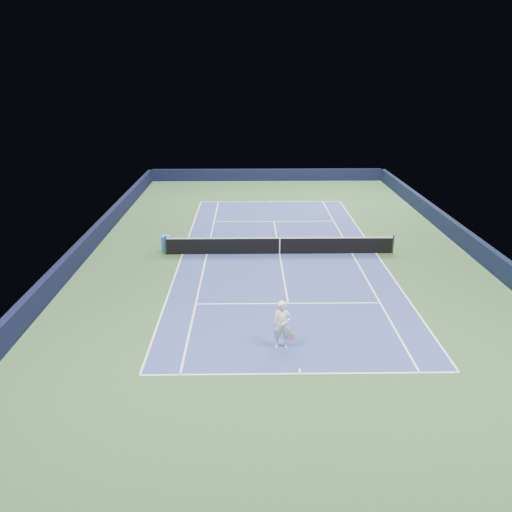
{
  "coord_description": "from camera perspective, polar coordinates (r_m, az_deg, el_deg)",
  "views": [
    {
      "loc": [
        -1.75,
        -26.43,
        9.78
      ],
      "look_at": [
        -1.38,
        -3.0,
        1.0
      ],
      "focal_mm": 35.0,
      "sensor_mm": 36.0,
      "label": 1
    }
  ],
  "objects": [
    {
      "name": "baseline_far",
      "position": [
        39.58,
        1.67,
        6.24
      ],
      "size": [
        10.97,
        0.08,
        0.0
      ],
      "primitive_type": "cube",
      "color": "white",
      "rests_on": "ground"
    },
    {
      "name": "sideline_singles_right",
      "position": [
        28.78,
        10.91,
        0.31
      ],
      "size": [
        0.08,
        23.77,
        0.0
      ],
      "primitive_type": "cube",
      "color": "white",
      "rests_on": "ground"
    },
    {
      "name": "tennis_player",
      "position": [
        18.59,
        3.0,
        -7.88
      ],
      "size": [
        0.83,
        1.27,
        1.88
      ],
      "color": "white",
      "rests_on": "ground"
    },
    {
      "name": "tennis_net",
      "position": [
        28.07,
        2.72,
        1.22
      ],
      "size": [
        12.9,
        0.1,
        1.07
      ],
      "color": "black",
      "rests_on": "ground"
    },
    {
      "name": "ground",
      "position": [
        28.24,
        2.71,
        0.25
      ],
      "size": [
        40.0,
        40.0,
        0.0
      ],
      "primitive_type": "plane",
      "color": "#2C4C29",
      "rests_on": "ground"
    },
    {
      "name": "center_service_line",
      "position": [
        28.23,
        2.71,
        0.27
      ],
      "size": [
        0.08,
        12.8,
        0.0
      ],
      "primitive_type": "cube",
      "color": "white",
      "rests_on": "ground"
    },
    {
      "name": "wall_left",
      "position": [
        29.43,
        -18.81,
        1.13
      ],
      "size": [
        0.35,
        40.0,
        1.1
      ],
      "primitive_type": "cube",
      "color": "black",
      "rests_on": "ground"
    },
    {
      "name": "court_surface",
      "position": [
        28.24,
        2.71,
        0.26
      ],
      "size": [
        10.97,
        23.77,
        0.01
      ],
      "primitive_type": "cube",
      "color": "navy",
      "rests_on": "ground"
    },
    {
      "name": "service_line_far",
      "position": [
        34.3,
        2.07,
        3.97
      ],
      "size": [
        8.23,
        0.08,
        0.0
      ],
      "primitive_type": "cube",
      "color": "white",
      "rests_on": "ground"
    },
    {
      "name": "sponsor_cube",
      "position": [
        28.89,
        -10.11,
        1.4
      ],
      "size": [
        0.62,
        0.53,
        0.93
      ],
      "color": "#1D60B1",
      "rests_on": "ground"
    },
    {
      "name": "center_mark_far",
      "position": [
        39.44,
        1.68,
        6.18
      ],
      "size": [
        0.08,
        0.3,
        0.0
      ],
      "primitive_type": "cube",
      "color": "white",
      "rests_on": "ground"
    },
    {
      "name": "wall_right",
      "position": [
        30.69,
        23.34,
        1.3
      ],
      "size": [
        0.35,
        40.0,
        1.1
      ],
      "primitive_type": "cube",
      "color": "black",
      "rests_on": "ground"
    },
    {
      "name": "wall_far",
      "position": [
        47.2,
        1.26,
        9.26
      ],
      "size": [
        22.0,
        0.35,
        1.1
      ],
      "primitive_type": "cube",
      "color": "black",
      "rests_on": "ground"
    },
    {
      "name": "sideline_singles_left",
      "position": [
        28.28,
        -5.64,
        0.22
      ],
      "size": [
        0.08,
        23.77,
        0.0
      ],
      "primitive_type": "cube",
      "color": "white",
      "rests_on": "ground"
    },
    {
      "name": "service_line_near",
      "position": [
        22.36,
        3.69,
        -5.42
      ],
      "size": [
        8.23,
        0.08,
        0.0
      ],
      "primitive_type": "cube",
      "color": "white",
      "rests_on": "ground"
    },
    {
      "name": "sideline_doubles_right",
      "position": [
        29.09,
        13.55,
        0.32
      ],
      "size": [
        0.08,
        23.77,
        0.0
      ],
      "primitive_type": "cube",
      "color": "white",
      "rests_on": "ground"
    },
    {
      "name": "center_mark_near",
      "position": [
        17.73,
        5.03,
        -12.98
      ],
      "size": [
        0.08,
        0.3,
        0.0
      ],
      "primitive_type": "cube",
      "color": "white",
      "rests_on": "ground"
    },
    {
      "name": "baseline_near",
      "position": [
        17.61,
        5.08,
        -13.25
      ],
      "size": [
        10.97,
        0.08,
        0.0
      ],
      "primitive_type": "cube",
      "color": "white",
      "rests_on": "ground"
    },
    {
      "name": "sideline_doubles_left",
      "position": [
        28.43,
        -8.4,
        0.21
      ],
      "size": [
        0.08,
        23.77,
        0.0
      ],
      "primitive_type": "cube",
      "color": "white",
      "rests_on": "ground"
    }
  ]
}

